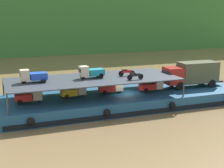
# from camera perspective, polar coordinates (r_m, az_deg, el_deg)

# --- Properties ---
(ground_plane) EXTENTS (400.00, 400.00, 0.00)m
(ground_plane) POSITION_cam_1_polar(r_m,az_deg,el_deg) (38.09, 2.22, -3.78)
(ground_plane) COLOR brown
(cargo_barge) EXTENTS (27.88, 8.83, 1.50)m
(cargo_barge) POSITION_cam_1_polar(r_m,az_deg,el_deg) (37.86, 2.24, -2.71)
(cargo_barge) COLOR navy
(cargo_barge) RESTS_ON ground
(covered_lorry) EXTENTS (7.91, 2.48, 3.10)m
(covered_lorry) POSITION_cam_1_polar(r_m,az_deg,el_deg) (41.55, 13.74, 1.78)
(covered_lorry) COLOR maroon
(covered_lorry) RESTS_ON cargo_barge
(cargo_rack) EXTENTS (18.68, 7.45, 2.00)m
(cargo_rack) POSITION_cam_1_polar(r_m,az_deg,el_deg) (35.98, -3.32, 0.87)
(cargo_rack) COLOR #383D47
(cargo_rack) RESTS_ON cargo_barge
(mini_truck_lower_stern) EXTENTS (2.75, 1.22, 1.38)m
(mini_truck_lower_stern) POSITION_cam_1_polar(r_m,az_deg,el_deg) (34.68, -14.24, -2.07)
(mini_truck_lower_stern) COLOR red
(mini_truck_lower_stern) RESTS_ON cargo_barge
(mini_truck_lower_aft) EXTENTS (2.78, 1.27, 1.38)m
(mini_truck_lower_aft) POSITION_cam_1_polar(r_m,az_deg,el_deg) (36.00, -6.65, -1.22)
(mini_truck_lower_aft) COLOR gold
(mini_truck_lower_aft) RESTS_ON cargo_barge
(mini_truck_lower_mid) EXTENTS (2.76, 1.23, 1.38)m
(mini_truck_lower_mid) POSITION_cam_1_polar(r_m,az_deg,el_deg) (37.45, -0.14, -0.59)
(mini_truck_lower_mid) COLOR red
(mini_truck_lower_mid) RESTS_ON cargo_barge
(mini_truck_lower_fore) EXTENTS (2.75, 1.22, 1.38)m
(mini_truck_lower_fore) POSITION_cam_1_polar(r_m,az_deg,el_deg) (38.60, 6.88, -0.28)
(mini_truck_lower_fore) COLOR red
(mini_truck_lower_fore) RESTS_ON cargo_barge
(mini_truck_upper_stern) EXTENTS (2.75, 1.21, 1.38)m
(mini_truck_upper_stern) POSITION_cam_1_polar(r_m,az_deg,el_deg) (34.77, -13.56, 1.39)
(mini_truck_upper_stern) COLOR #1E47B7
(mini_truck_upper_stern) RESTS_ON cargo_rack
(mini_truck_upper_mid) EXTENTS (2.79, 1.28, 1.38)m
(mini_truck_upper_mid) POSITION_cam_1_polar(r_m,az_deg,el_deg) (36.04, -3.65, 2.11)
(mini_truck_upper_mid) COLOR teal
(mini_truck_upper_mid) RESTS_ON cargo_rack
(motorcycle_upper_port) EXTENTS (1.90, 0.55, 0.87)m
(motorcycle_upper_port) POSITION_cam_1_polar(r_m,az_deg,el_deg) (35.26, 4.04, 1.44)
(motorcycle_upper_port) COLOR black
(motorcycle_upper_port) RESTS_ON cargo_rack
(motorcycle_upper_centre) EXTENTS (1.89, 0.55, 0.87)m
(motorcycle_upper_centre) POSITION_cam_1_polar(r_m,az_deg,el_deg) (37.25, 2.53, 2.06)
(motorcycle_upper_centre) COLOR black
(motorcycle_upper_centre) RESTS_ON cargo_rack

